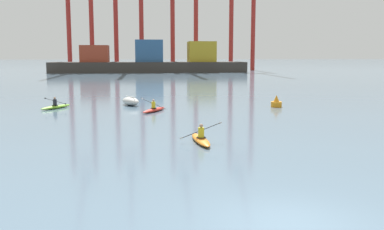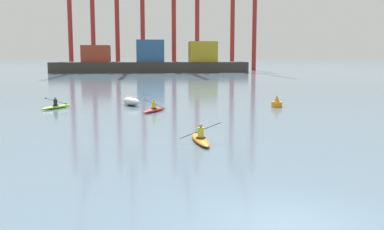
{
  "view_description": "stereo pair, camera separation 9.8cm",
  "coord_description": "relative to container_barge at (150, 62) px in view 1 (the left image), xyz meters",
  "views": [
    {
      "loc": [
        -3.74,
        -10.49,
        4.34
      ],
      "look_at": [
        -0.55,
        16.44,
        0.6
      ],
      "focal_mm": 41.06,
      "sensor_mm": 36.0,
      "label": 1
    },
    {
      "loc": [
        -3.64,
        -10.51,
        4.34
      ],
      "look_at": [
        -0.55,
        16.44,
        0.6
      ],
      "focal_mm": 41.06,
      "sensor_mm": 36.0,
      "label": 2
    }
  ],
  "objects": [
    {
      "name": "channel_buoy",
      "position": [
        8.67,
        -74.47,
        -2.24
      ],
      "size": [
        0.9,
        0.9,
        1.0
      ],
      "color": "orange",
      "rests_on": "ground"
    },
    {
      "name": "kayak_orange",
      "position": [
        0.35,
        -88.51,
        -2.43
      ],
      "size": [
        2.18,
        3.43,
        1.05
      ],
      "color": "orange",
      "rests_on": "ground"
    },
    {
      "name": "kayak_lime",
      "position": [
        -9.44,
        -73.35,
        -2.43
      ],
      "size": [
        2.24,
        3.23,
        0.95
      ],
      "color": "#7ABC2D",
      "rests_on": "ground"
    },
    {
      "name": "container_barge",
      "position": [
        0.0,
        0.0,
        0.0
      ],
      "size": [
        47.76,
        8.49,
        7.94
      ],
      "color": "#38332D",
      "rests_on": "ground"
    },
    {
      "name": "ground_plane",
      "position": [
        1.13,
        -99.26,
        -2.6
      ],
      "size": [
        800.0,
        800.0,
        0.0
      ],
      "primitive_type": "plane",
      "color": "slate"
    },
    {
      "name": "capsized_dinghy",
      "position": [
        -3.45,
        -71.77,
        -2.25
      ],
      "size": [
        2.04,
        2.82,
        0.76
      ],
      "color": "beige",
      "rests_on": "ground"
    },
    {
      "name": "kayak_red",
      "position": [
        -1.57,
        -76.24,
        -2.43
      ],
      "size": [
        2.18,
        3.26,
        1.04
      ],
      "color": "red",
      "rests_on": "ground"
    }
  ]
}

